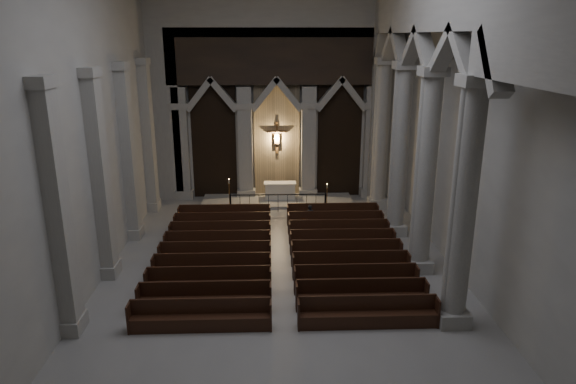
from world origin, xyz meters
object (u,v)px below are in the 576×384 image
object	(u,v)px
candle_stand_left	(230,199)
candle_stand_right	(327,202)
altar	(280,190)
worshipper	(310,217)
pews	(281,257)
altar_rail	(278,200)

from	to	relation	value
candle_stand_left	candle_stand_right	xyz separation A→B (m)	(5.31, -0.60, -0.04)
altar	worshipper	size ratio (longest dim) A/B	1.51
candle_stand_left	pews	size ratio (longest dim) A/B	0.16
candle_stand_left	altar_rail	bearing A→B (deg)	-18.26
altar	candle_stand_right	world-z (taller)	candle_stand_right
altar	candle_stand_right	size ratio (longest dim) A/B	1.24
pews	altar	bearing A→B (deg)	89.01
pews	altar_rail	bearing A→B (deg)	90.00
altar	candle_stand_right	distance (m)	3.02
altar_rail	worshipper	xyz separation A→B (m)	(1.53, -2.60, -0.07)
candle_stand_left	pews	bearing A→B (deg)	-70.58
altar_rail	candle_stand_right	distance (m)	2.68
altar	worshipper	world-z (taller)	worshipper
altar	candle_stand_left	size ratio (longest dim) A/B	1.12
worshipper	altar_rail	bearing A→B (deg)	108.87
altar_rail	candle_stand_right	world-z (taller)	candle_stand_right
altar_rail	candle_stand_left	xyz separation A→B (m)	(-2.66, 0.88, -0.23)
candle_stand_left	worshipper	distance (m)	5.44
candle_stand_right	altar	bearing A→B (deg)	146.20
worshipper	pews	bearing A→B (deg)	-122.11
pews	worshipper	size ratio (longest dim) A/B	8.29
altar_rail	pews	size ratio (longest dim) A/B	0.51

